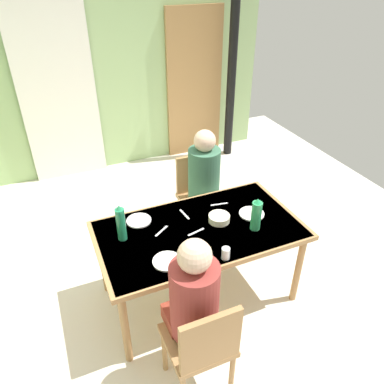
{
  "coord_description": "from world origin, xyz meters",
  "views": [
    {
      "loc": [
        -0.63,
        -2.31,
        2.51
      ],
      "look_at": [
        0.32,
        -0.09,
        0.97
      ],
      "focal_mm": 34.75,
      "sensor_mm": 36.0,
      "label": 1
    }
  ],
  "objects": [
    {
      "name": "drinking_glass_by_near_diner",
      "position": [
        0.35,
        -0.62,
        0.77
      ],
      "size": [
        0.06,
        0.06,
        0.09
      ],
      "primitive_type": "cylinder",
      "color": "silver",
      "rests_on": "dining_table"
    },
    {
      "name": "dinner_plate_near_left",
      "position": [
        0.79,
        -0.24,
        0.73
      ],
      "size": [
        0.21,
        0.21,
        0.01
      ],
      "primitive_type": "cylinder",
      "color": "white",
      "rests_on": "dining_table"
    },
    {
      "name": "bread_plate_sliced",
      "position": [
        0.2,
        -0.49,
        0.73
      ],
      "size": [
        0.19,
        0.19,
        0.02
      ],
      "primitive_type": "cylinder",
      "color": "#DBB77A",
      "rests_on": "dining_table"
    },
    {
      "name": "door_wooden",
      "position": [
        1.42,
        2.38,
        1.0
      ],
      "size": [
        0.8,
        0.05,
        2.0
      ],
      "primitive_type": "cube",
      "color": "#A07443",
      "rests_on": "ground_plane"
    },
    {
      "name": "water_bottle_green_far",
      "position": [
        -0.25,
        -0.13,
        0.86
      ],
      "size": [
        0.07,
        0.07,
        0.3
      ],
      "color": "#1F7E52",
      "rests_on": "dining_table"
    },
    {
      "name": "person_near_diner",
      "position": [
        -0.01,
        -0.9,
        0.78
      ],
      "size": [
        0.3,
        0.37,
        0.77
      ],
      "color": "maroon",
      "rests_on": "ground_plane"
    },
    {
      "name": "ground_plane",
      "position": [
        0.0,
        0.0,
        0.0
      ],
      "size": [
        6.39,
        6.39,
        0.0
      ],
      "primitive_type": "plane",
      "color": "silver"
    },
    {
      "name": "chair_near_diner",
      "position": [
        -0.01,
        -1.04,
        0.5
      ],
      "size": [
        0.4,
        0.4,
        0.87
      ],
      "color": "#A37646",
      "rests_on": "ground_plane"
    },
    {
      "name": "curtain_panel",
      "position": [
        -0.37,
        2.36,
        1.2
      ],
      "size": [
        0.9,
        0.03,
        2.4
      ],
      "primitive_type": "cube",
      "color": "white",
      "rests_on": "ground_plane"
    },
    {
      "name": "chair_far_diner",
      "position": [
        0.67,
        0.55,
        0.5
      ],
      "size": [
        0.4,
        0.4,
        0.87
      ],
      "rotation": [
        0.0,
        0.0,
        3.14
      ],
      "color": "#A37646",
      "rests_on": "ground_plane"
    },
    {
      "name": "cutlery_knife_near",
      "position": [
        0.28,
        -0.27,
        0.72
      ],
      "size": [
        0.15,
        0.05,
        0.0
      ],
      "primitive_type": "cube",
      "rotation": [
        0.0,
        0.0,
        3.37
      ],
      "color": "silver",
      "rests_on": "dining_table"
    },
    {
      "name": "person_far_diner",
      "position": [
        0.67,
        0.41,
        0.78
      ],
      "size": [
        0.3,
        0.37,
        0.77
      ],
      "rotation": [
        0.0,
        0.0,
        3.14
      ],
      "color": "#3E6A4C",
      "rests_on": "ground_plane"
    },
    {
      "name": "cutlery_fork_near",
      "position": [
        0.28,
        -0.03,
        0.72
      ],
      "size": [
        0.03,
        0.15,
        0.0
      ],
      "primitive_type": "cube",
      "rotation": [
        0.0,
        0.0,
        1.68
      ],
      "color": "silver",
      "rests_on": "dining_table"
    },
    {
      "name": "serving_bowl_center",
      "position": [
        0.51,
        -0.22,
        0.75
      ],
      "size": [
        0.17,
        0.17,
        0.05
      ],
      "primitive_type": "cylinder",
      "color": "#F1E8C2",
      "rests_on": "dining_table"
    },
    {
      "name": "dinner_plate_near_right",
      "position": [
        -0.04,
        -0.49,
        0.73
      ],
      "size": [
        0.2,
        0.2,
        0.01
      ],
      "primitive_type": "cylinder",
      "color": "white",
      "rests_on": "dining_table"
    },
    {
      "name": "stove_pipe_column",
      "position": [
        1.85,
        2.11,
        1.43
      ],
      "size": [
        0.12,
        0.12,
        2.86
      ],
      "primitive_type": "cylinder",
      "color": "black",
      "rests_on": "ground_plane"
    },
    {
      "name": "water_bottle_green_near",
      "position": [
        0.72,
        -0.41,
        0.85
      ],
      "size": [
        0.08,
        0.08,
        0.27
      ],
      "color": "#2E9859",
      "rests_on": "dining_table"
    },
    {
      "name": "dining_table",
      "position": [
        0.32,
        -0.24,
        0.66
      ],
      "size": [
        1.59,
        0.88,
        0.72
      ],
      "color": "#A37646",
      "rests_on": "ground_plane"
    },
    {
      "name": "wall_back",
      "position": [
        0.0,
        2.46,
        1.43
      ],
      "size": [
        4.74,
        0.1,
        2.86
      ],
      "primitive_type": "cube",
      "color": "#9CBD7F",
      "rests_on": "ground_plane"
    },
    {
      "name": "cutlery_knife_far",
      "position": [
        0.61,
        -0.01,
        0.72
      ],
      "size": [
        0.15,
        0.04,
        0.0
      ],
      "primitive_type": "cube",
      "rotation": [
        0.0,
        0.0,
        6.12
      ],
      "color": "silver",
      "rests_on": "dining_table"
    },
    {
      "name": "cutlery_fork_far",
      "position": [
        0.04,
        -0.16,
        0.72
      ],
      "size": [
        0.13,
        0.1,
        0.0
      ],
      "primitive_type": "cube",
      "rotation": [
        0.0,
        0.0,
        0.6
      ],
      "color": "silver",
      "rests_on": "dining_table"
    },
    {
      "name": "dinner_plate_far_center",
      "position": [
        -0.08,
        0.04,
        0.73
      ],
      "size": [
        0.2,
        0.2,
        0.01
      ],
      "primitive_type": "cylinder",
      "color": "white",
      "rests_on": "dining_table"
    }
  ]
}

